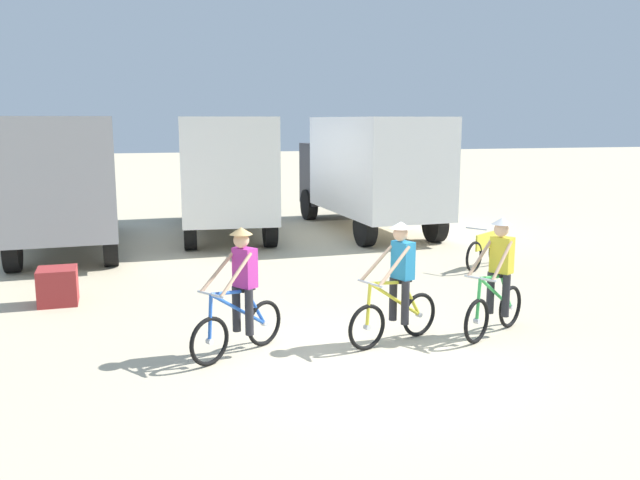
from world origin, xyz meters
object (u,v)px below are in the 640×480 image
(cyclist_orange_shirt, at_px, (240,296))
(cyclist_near_camera, at_px, (497,281))
(box_truck_white_box, at_px, (225,169))
(supply_crate, at_px, (58,286))
(box_truck_grey_hauler, at_px, (64,176))
(cyclist_cowboy_hat, at_px, (397,287))
(box_truck_avon_van, at_px, (369,168))
(bicycle_spare, at_px, (485,251))

(cyclist_orange_shirt, relative_size, cyclist_near_camera, 1.00)
(box_truck_white_box, bearing_deg, supply_crate, -119.61)
(box_truck_grey_hauler, height_order, cyclist_near_camera, box_truck_grey_hauler)
(box_truck_white_box, height_order, cyclist_cowboy_hat, box_truck_white_box)
(box_truck_grey_hauler, distance_m, cyclist_cowboy_hat, 10.43)
(box_truck_grey_hauler, height_order, box_truck_avon_van, same)
(cyclist_orange_shirt, height_order, cyclist_near_camera, same)
(cyclist_near_camera, height_order, bicycle_spare, cyclist_near_camera)
(cyclist_cowboy_hat, bearing_deg, box_truck_white_box, 97.30)
(box_truck_white_box, bearing_deg, cyclist_near_camera, -74.09)
(box_truck_grey_hauler, xyz_separation_m, box_truck_avon_van, (8.36, 0.87, 0.00))
(supply_crate, bearing_deg, cyclist_near_camera, -27.70)
(cyclist_cowboy_hat, bearing_deg, cyclist_orange_shirt, 178.09)
(box_truck_white_box, xyz_separation_m, cyclist_near_camera, (2.93, -10.29, -1.03))
(cyclist_near_camera, relative_size, supply_crate, 2.68)
(box_truck_avon_van, bearing_deg, cyclist_cowboy_hat, -106.49)
(box_truck_white_box, bearing_deg, box_truck_avon_van, -7.88)
(box_truck_grey_hauler, relative_size, bicycle_spare, 4.68)
(cyclist_near_camera, bearing_deg, box_truck_avon_van, 82.71)
(box_truck_white_box, height_order, box_truck_avon_van, same)
(cyclist_near_camera, distance_m, supply_crate, 7.66)
(cyclist_cowboy_hat, distance_m, cyclist_near_camera, 1.62)
(box_truck_white_box, relative_size, cyclist_near_camera, 3.78)
(box_truck_avon_van, bearing_deg, cyclist_near_camera, -97.29)
(box_truck_avon_van, relative_size, cyclist_cowboy_hat, 3.78)
(cyclist_orange_shirt, xyz_separation_m, supply_crate, (-2.83, 3.43, -0.52))
(cyclist_cowboy_hat, xyz_separation_m, supply_crate, (-5.14, 3.51, -0.52))
(supply_crate, bearing_deg, cyclist_orange_shirt, -50.54)
(bicycle_spare, bearing_deg, cyclist_cowboy_hat, -131.73)
(cyclist_cowboy_hat, bearing_deg, box_truck_avon_van, 73.51)
(box_truck_avon_van, bearing_deg, box_truck_white_box, 172.12)
(box_truck_avon_van, bearing_deg, bicycle_spare, -80.85)
(cyclist_cowboy_hat, bearing_deg, supply_crate, 145.68)
(box_truck_white_box, distance_m, cyclist_cowboy_hat, 10.38)
(box_truck_white_box, bearing_deg, bicycle_spare, -50.11)
(cyclist_near_camera, distance_m, bicycle_spare, 4.76)
(box_truck_avon_van, xyz_separation_m, supply_crate, (-8.01, -6.16, -1.55))
(cyclist_near_camera, bearing_deg, cyclist_cowboy_hat, 178.58)
(box_truck_grey_hauler, xyz_separation_m, cyclist_orange_shirt, (3.18, -8.72, -1.03))
(cyclist_cowboy_hat, xyz_separation_m, cyclist_near_camera, (1.62, -0.04, 0.00))
(cyclist_cowboy_hat, height_order, cyclist_near_camera, same)
(box_truck_white_box, bearing_deg, box_truck_grey_hauler, -160.89)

